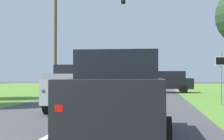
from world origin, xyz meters
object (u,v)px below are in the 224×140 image
object	(u,v)px
red_suv_near	(122,93)
crossing_suv_far	(167,81)
pickup_truck_lead	(80,87)
keep_moving_sign	(221,72)
traffic_light	(73,24)

from	to	relation	value
red_suv_near	crossing_suv_far	bearing A→B (deg)	85.25
pickup_truck_lead	keep_moving_sign	distance (m)	7.18
red_suv_near	pickup_truck_lead	distance (m)	6.49
keep_moving_sign	crossing_suv_far	size ratio (longest dim) A/B	0.58
pickup_truck_lead	crossing_suv_far	xyz separation A→B (m)	(4.17, 15.12, -0.03)
crossing_suv_far	traffic_light	bearing A→B (deg)	-158.25
traffic_light	keep_moving_sign	size ratio (longest dim) A/B	3.43
traffic_light	keep_moving_sign	bearing A→B (deg)	-42.11
crossing_suv_far	keep_moving_sign	bearing A→B (deg)	-79.39
pickup_truck_lead	traffic_light	bearing A→B (deg)	105.94
red_suv_near	traffic_light	world-z (taller)	traffic_light
traffic_light	keep_moving_sign	distance (m)	13.87
red_suv_near	crossing_suv_far	distance (m)	21.21
pickup_truck_lead	keep_moving_sign	size ratio (longest dim) A/B	2.11
keep_moving_sign	crossing_suv_far	world-z (taller)	keep_moving_sign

